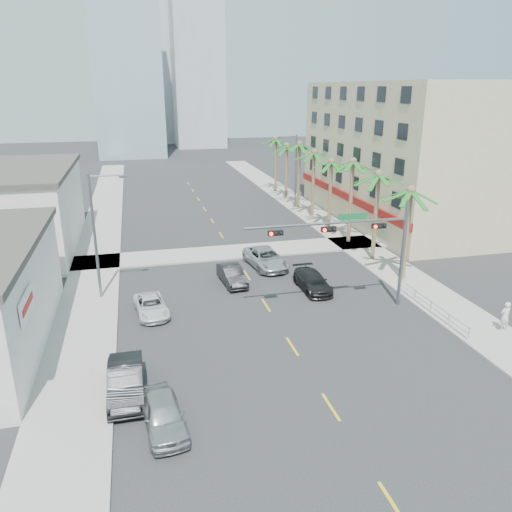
{
  "coord_description": "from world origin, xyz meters",
  "views": [
    {
      "loc": [
        -8.24,
        -20.69,
        14.38
      ],
      "look_at": [
        -0.59,
        10.54,
        3.5
      ],
      "focal_mm": 35.0,
      "sensor_mm": 36.0,
      "label": 1
    }
  ],
  "objects": [
    {
      "name": "sidewalk_cross",
      "position": [
        0.0,
        22.0,
        0.07
      ],
      "size": [
        80.0,
        4.0,
        0.15
      ],
      "primitive_type": "cube",
      "color": "gray",
      "rests_on": "ground"
    },
    {
      "name": "palm_tree_0",
      "position": [
        11.6,
        12.0,
        7.08
      ],
      "size": [
        4.8,
        4.8,
        7.8
      ],
      "color": "brown",
      "rests_on": "ground"
    },
    {
      "name": "palm_tree_4",
      "position": [
        11.6,
        32.8,
        7.43
      ],
      "size": [
        4.8,
        4.8,
        8.16
      ],
      "color": "brown",
      "rests_on": "ground"
    },
    {
      "name": "car_lane_left",
      "position": [
        -1.5,
        14.61,
        0.7
      ],
      "size": [
        1.83,
        4.36,
        1.4
      ],
      "primitive_type": "imported",
      "rotation": [
        0.0,
        0.0,
        0.08
      ],
      "color": "black",
      "rests_on": "ground"
    },
    {
      "name": "sidewalk_left",
      "position": [
        -12.0,
        20.0,
        0.07
      ],
      "size": [
        4.0,
        120.0,
        0.15
      ],
      "primitive_type": "cube",
      "color": "gray",
      "rests_on": "ground"
    },
    {
      "name": "palm_tree_7",
      "position": [
        11.6,
        48.4,
        7.43
      ],
      "size": [
        4.8,
        4.8,
        8.16
      ],
      "color": "brown",
      "rests_on": "ground"
    },
    {
      "name": "building_left_far",
      "position": [
        -19.5,
        28.0,
        3.6
      ],
      "size": [
        11.0,
        18.0,
        7.2
      ],
      "primitive_type": "cube",
      "color": "beige",
      "rests_on": "ground"
    },
    {
      "name": "building_right",
      "position": [
        21.99,
        30.0,
        7.5
      ],
      "size": [
        15.25,
        28.0,
        15.0
      ],
      "color": "tan",
      "rests_on": "ground"
    },
    {
      "name": "car_lane_right",
      "position": [
        4.1,
        11.95,
        0.68
      ],
      "size": [
        1.97,
        4.69,
        1.35
      ],
      "primitive_type": "imported",
      "rotation": [
        0.0,
        0.0,
        0.02
      ],
      "color": "black",
      "rests_on": "ground"
    },
    {
      "name": "palm_tree_3",
      "position": [
        11.6,
        27.6,
        7.08
      ],
      "size": [
        4.8,
        4.8,
        7.8
      ],
      "color": "brown",
      "rests_on": "ground"
    },
    {
      "name": "palm_tree_6",
      "position": [
        11.6,
        43.2,
        7.08
      ],
      "size": [
        4.8,
        4.8,
        7.8
      ],
      "color": "brown",
      "rests_on": "ground"
    },
    {
      "name": "car_parked_mid",
      "position": [
        -9.4,
        1.31,
        0.79
      ],
      "size": [
        1.68,
        4.8,
        1.58
      ],
      "primitive_type": "imported",
      "rotation": [
        0.0,
        0.0,
        -0.0
      ],
      "color": "black",
      "rests_on": "ground"
    },
    {
      "name": "pedestrian",
      "position": [
        13.17,
        2.58,
        1.1
      ],
      "size": [
        0.71,
        0.48,
        1.91
      ],
      "primitive_type": "imported",
      "rotation": [
        0.0,
        0.0,
        3.18
      ],
      "color": "silver",
      "rests_on": "sidewalk_right"
    },
    {
      "name": "guardrail",
      "position": [
        10.3,
        6.0,
        0.67
      ],
      "size": [
        0.08,
        8.08,
        1.0
      ],
      "color": "silver",
      "rests_on": "ground"
    },
    {
      "name": "sidewalk_right",
      "position": [
        12.0,
        20.0,
        0.07
      ],
      "size": [
        4.0,
        120.0,
        0.15
      ],
      "primitive_type": "cube",
      "color": "gray",
      "rests_on": "ground"
    },
    {
      "name": "palm_tree_1",
      "position": [
        11.6,
        17.2,
        7.43
      ],
      "size": [
        4.8,
        4.8,
        8.16
      ],
      "color": "brown",
      "rests_on": "ground"
    },
    {
      "name": "streetlight_right",
      "position": [
        11.0,
        38.0,
        5.06
      ],
      "size": [
        2.55,
        0.25,
        9.0
      ],
      "color": "slate",
      "rests_on": "ground"
    },
    {
      "name": "traffic_signal_mast",
      "position": [
        5.78,
        7.95,
        5.06
      ],
      "size": [
        11.12,
        0.54,
        7.2
      ],
      "color": "slate",
      "rests_on": "ground"
    },
    {
      "name": "car_parked_far",
      "position": [
        -7.8,
        10.44,
        0.59
      ],
      "size": [
        2.45,
        4.45,
        1.18
      ],
      "primitive_type": "imported",
      "rotation": [
        0.0,
        0.0,
        0.12
      ],
      "color": "silver",
      "rests_on": "ground"
    },
    {
      "name": "ground",
      "position": [
        0.0,
        0.0,
        0.0
      ],
      "size": [
        260.0,
        260.0,
        0.0
      ],
      "primitive_type": "plane",
      "color": "#262628",
      "rests_on": "ground"
    },
    {
      "name": "tower_far_center",
      "position": [
        -3.0,
        125.0,
        21.0
      ],
      "size": [
        16.0,
        16.0,
        42.0
      ],
      "primitive_type": "cube",
      "color": "#ADADB2",
      "rests_on": "ground"
    },
    {
      "name": "tower_far_right",
      "position": [
        9.0,
        110.0,
        30.0
      ],
      "size": [
        12.0,
        12.0,
        60.0
      ],
      "primitive_type": "cube",
      "color": "#ADADB2",
      "rests_on": "ground"
    },
    {
      "name": "tower_far_left",
      "position": [
        -8.0,
        95.0,
        24.0
      ],
      "size": [
        14.0,
        14.0,
        48.0
      ],
      "primitive_type": "cube",
      "color": "#99B2C6",
      "rests_on": "ground"
    },
    {
      "name": "streetlight_left",
      "position": [
        -11.0,
        14.0,
        5.06
      ],
      "size": [
        2.55,
        0.25,
        9.0
      ],
      "color": "slate",
      "rests_on": "ground"
    },
    {
      "name": "palm_tree_2",
      "position": [
        11.6,
        22.4,
        7.78
      ],
      "size": [
        4.8,
        4.8,
        8.52
      ],
      "color": "brown",
      "rests_on": "ground"
    },
    {
      "name": "car_lane_center",
      "position": [
        2.0,
        17.63,
        0.77
      ],
      "size": [
        3.24,
        5.82,
        1.54
      ],
      "primitive_type": "imported",
      "rotation": [
        0.0,
        0.0,
        0.13
      ],
      "color": "silver",
      "rests_on": "ground"
    },
    {
      "name": "palm_tree_5",
      "position": [
        11.6,
        38.0,
        7.78
      ],
      "size": [
        4.8,
        4.8,
        8.52
      ],
      "color": "brown",
      "rests_on": "ground"
    },
    {
      "name": "car_parked_near",
      "position": [
        -7.8,
        -1.66,
        0.73
      ],
      "size": [
        2.2,
        4.44,
        1.46
      ],
      "primitive_type": "imported",
      "rotation": [
        0.0,
        0.0,
        0.11
      ],
      "color": "#B1B2B6",
      "rests_on": "ground"
    }
  ]
}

